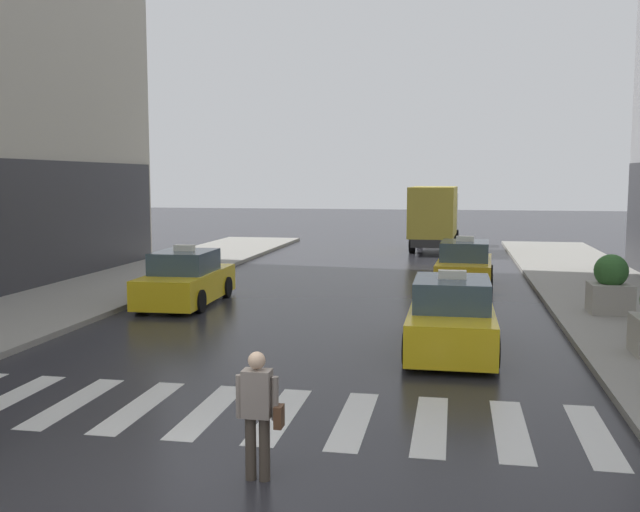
{
  "coord_description": "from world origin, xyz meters",
  "views": [
    {
      "loc": [
        3.3,
        -7.9,
        3.79
      ],
      "look_at": [
        0.32,
        8.0,
        2.04
      ],
      "focal_mm": 40.43,
      "sensor_mm": 36.0,
      "label": 1
    }
  ],
  "objects": [
    {
      "name": "ground_plane",
      "position": [
        0.0,
        0.0,
        0.0
      ],
      "size": [
        160.0,
        160.0,
        0.0
      ],
      "primitive_type": "plane",
      "color": "#26262B"
    },
    {
      "name": "crosswalk_markings",
      "position": [
        0.0,
        3.0,
        0.0
      ],
      "size": [
        11.3,
        2.8,
        0.01
      ],
      "color": "silver",
      "rests_on": "ground"
    },
    {
      "name": "taxi_lead",
      "position": [
        3.28,
        7.9,
        0.72
      ],
      "size": [
        1.94,
        4.54,
        1.8
      ],
      "color": "yellow",
      "rests_on": "ground"
    },
    {
      "name": "taxi_second",
      "position": [
        -4.64,
        12.48,
        0.72
      ],
      "size": [
        2.03,
        4.59,
        1.8
      ],
      "color": "yellow",
      "rests_on": "ground"
    },
    {
      "name": "taxi_third",
      "position": [
        3.67,
        17.41,
        0.72
      ],
      "size": [
        2.09,
        4.61,
        1.8
      ],
      "color": "gold",
      "rests_on": "ground"
    },
    {
      "name": "box_truck",
      "position": [
        2.26,
        30.2,
        1.85
      ],
      "size": [
        2.51,
        7.62,
        3.35
      ],
      "color": "#2D2D2D",
      "rests_on": "ground"
    },
    {
      "name": "pedestrian_with_handbag",
      "position": [
        0.94,
        0.53,
        0.93
      ],
      "size": [
        0.61,
        0.24,
        1.65
      ],
      "color": "#473D33",
      "rests_on": "ground"
    },
    {
      "name": "planter_mid_block",
      "position": [
        7.49,
        12.48,
        0.87
      ],
      "size": [
        1.1,
        1.1,
        1.6
      ],
      "color": "#A8A399",
      "rests_on": "curb_right"
    }
  ]
}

